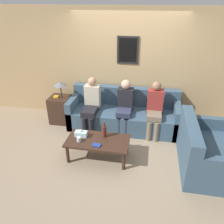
# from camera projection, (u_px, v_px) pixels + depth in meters

# --- Properties ---
(ground_plane) EXTENTS (16.00, 16.00, 0.00)m
(ground_plane) POSITION_uv_depth(u_px,v_px,m) (120.00, 138.00, 4.79)
(ground_plane) COLOR gray
(wall_back) EXTENTS (9.00, 0.08, 2.60)m
(wall_back) POSITION_uv_depth(u_px,v_px,m) (127.00, 67.00, 5.04)
(wall_back) COLOR tan
(wall_back) RESTS_ON ground_plane
(couch_main) EXTENTS (2.50, 0.88, 0.88)m
(couch_main) POSITION_uv_depth(u_px,v_px,m) (124.00, 114.00, 5.10)
(couch_main) COLOR #385166
(couch_main) RESTS_ON ground_plane
(couch_side) EXTENTS (0.88, 1.38, 0.88)m
(couch_side) POSITION_uv_depth(u_px,v_px,m) (204.00, 152.00, 3.86)
(couch_side) COLOR #385166
(couch_side) RESTS_ON ground_plane
(coffee_table) EXTENTS (1.16, 0.59, 0.40)m
(coffee_table) POSITION_uv_depth(u_px,v_px,m) (98.00, 142.00, 4.05)
(coffee_table) COLOR #382319
(coffee_table) RESTS_ON ground_plane
(side_table_with_lamp) EXTENTS (0.48, 0.48, 1.04)m
(side_table_with_lamp) POSITION_uv_depth(u_px,v_px,m) (61.00, 108.00, 5.29)
(side_table_with_lamp) COLOR #382319
(side_table_with_lamp) RESTS_ON ground_plane
(wine_bottle) EXTENTS (0.08, 0.08, 0.31)m
(wine_bottle) POSITION_uv_depth(u_px,v_px,m) (104.00, 131.00, 4.08)
(wine_bottle) COLOR #562319
(wine_bottle) RESTS_ON coffee_table
(drinking_glass) EXTENTS (0.08, 0.08, 0.09)m
(drinking_glass) POSITION_uv_depth(u_px,v_px,m) (79.00, 139.00, 3.97)
(drinking_glass) COLOR silver
(drinking_glass) RESTS_ON coffee_table
(book_stack) EXTENTS (0.16, 0.12, 0.02)m
(book_stack) POSITION_uv_depth(u_px,v_px,m) (97.00, 145.00, 3.87)
(book_stack) COLOR navy
(book_stack) RESTS_ON coffee_table
(tissue_box) EXTENTS (0.23, 0.12, 0.15)m
(tissue_box) POSITION_uv_depth(u_px,v_px,m) (81.00, 134.00, 4.12)
(tissue_box) COLOR silver
(tissue_box) RESTS_ON coffee_table
(person_left) EXTENTS (0.34, 0.66, 1.19)m
(person_left) POSITION_uv_depth(u_px,v_px,m) (91.00, 103.00, 4.89)
(person_left) COLOR black
(person_left) RESTS_ON ground_plane
(person_middle) EXTENTS (0.34, 0.58, 1.17)m
(person_middle) POSITION_uv_depth(u_px,v_px,m) (125.00, 104.00, 4.82)
(person_middle) COLOR #2D334C
(person_middle) RESTS_ON ground_plane
(person_right) EXTENTS (0.34, 0.58, 1.19)m
(person_right) POSITION_uv_depth(u_px,v_px,m) (155.00, 107.00, 4.68)
(person_right) COLOR #756651
(person_right) RESTS_ON ground_plane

